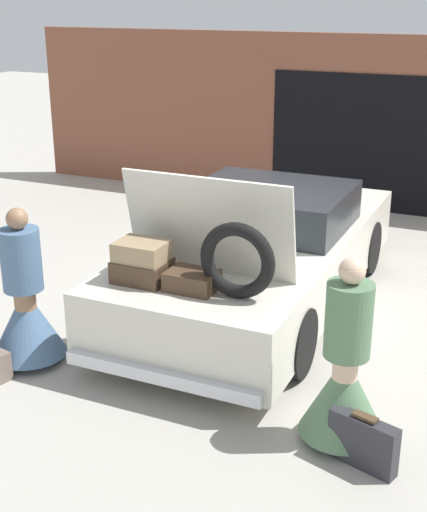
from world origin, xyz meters
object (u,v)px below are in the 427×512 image
at_px(suitcase_beside_right_person, 363,442).
at_px(person_left, 26,309).
at_px(car, 261,253).
at_px(person_right, 344,379).

bearing_deg(suitcase_beside_right_person, person_left, 174.58).
bearing_deg(car, person_right, -55.44).
relative_size(car, person_right, 3.11).
distance_m(car, person_left, 2.70).
height_order(car, person_left, car).
distance_m(person_left, person_right, 3.11).
xyz_separation_m(car, person_right, (1.56, -2.26, -0.07)).
bearing_deg(person_left, person_right, 81.64).
xyz_separation_m(car, suitcase_beside_right_person, (1.79, -2.53, -0.41)).
bearing_deg(person_right, car, 41.57).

